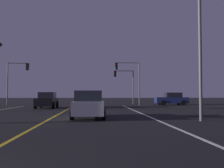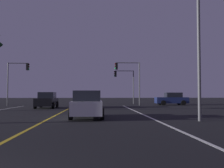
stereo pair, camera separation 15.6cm
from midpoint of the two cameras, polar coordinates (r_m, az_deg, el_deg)
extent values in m
cube|color=silver|center=(15.64, 9.17, -7.67)|extent=(0.16, 35.36, 0.01)
cube|color=gold|center=(15.52, -14.19, -7.68)|extent=(0.16, 35.36, 0.01)
cylinder|color=black|center=(26.87, -13.03, -4.64)|extent=(0.22, 0.68, 0.68)
cylinder|color=black|center=(27.22, -16.78, -4.58)|extent=(0.22, 0.68, 0.68)
cylinder|color=black|center=(29.54, -12.18, -4.43)|extent=(0.22, 0.68, 0.68)
cylinder|color=black|center=(29.86, -15.60, -4.37)|extent=(0.22, 0.68, 0.68)
cube|color=black|center=(28.34, -14.38, -3.86)|extent=(1.80, 4.30, 0.80)
cube|color=black|center=(28.58, -14.27, -2.40)|extent=(1.60, 2.10, 0.64)
cube|color=red|center=(30.31, -12.52, -3.58)|extent=(0.24, 0.08, 0.16)
cube|color=red|center=(30.52, -14.75, -3.55)|extent=(0.24, 0.08, 0.16)
cylinder|color=black|center=(34.71, 11.14, -4.11)|extent=(0.68, 0.22, 0.68)
cylinder|color=black|center=(36.45, 10.42, -4.02)|extent=(0.68, 0.22, 0.68)
cylinder|color=black|center=(35.50, 15.37, -4.03)|extent=(0.68, 0.22, 0.68)
cylinder|color=black|center=(37.20, 14.46, -3.95)|extent=(0.68, 0.22, 0.68)
cube|color=navy|center=(35.93, 12.85, -3.52)|extent=(4.30, 1.80, 0.80)
cube|color=black|center=(35.99, 13.23, -2.36)|extent=(2.10, 1.60, 0.64)
cube|color=red|center=(36.02, 16.34, -3.32)|extent=(0.08, 0.24, 0.16)
cube|color=red|center=(37.15, 15.70, -3.29)|extent=(0.08, 0.24, 0.16)
cylinder|color=black|center=(30.16, -6.73, -4.42)|extent=(0.22, 0.68, 0.68)
cylinder|color=black|center=(30.11, -3.30, -4.43)|extent=(0.22, 0.68, 0.68)
cylinder|color=black|center=(27.46, -7.03, -4.63)|extent=(0.22, 0.68, 0.68)
cylinder|color=black|center=(27.42, -3.26, -4.65)|extent=(0.22, 0.68, 0.68)
cube|color=#B7BABF|center=(28.76, -5.08, -3.89)|extent=(1.80, 4.30, 0.80)
cube|color=black|center=(28.50, -5.08, -2.46)|extent=(1.60, 2.10, 0.64)
cube|color=red|center=(26.68, -6.48, -3.80)|extent=(0.24, 0.08, 0.16)
cube|color=red|center=(26.65, -3.90, -3.81)|extent=(0.24, 0.08, 0.16)
cylinder|color=black|center=(17.68, -8.29, -5.96)|extent=(0.22, 0.68, 0.68)
cylinder|color=black|center=(17.63, -2.41, -5.99)|extent=(0.22, 0.68, 0.68)
cylinder|color=black|center=(15.00, -9.13, -6.62)|extent=(0.22, 0.68, 0.68)
cylinder|color=black|center=(14.94, -2.19, -6.66)|extent=(0.22, 0.68, 0.68)
cube|color=silver|center=(16.27, -5.49, -5.16)|extent=(1.80, 4.30, 0.80)
cube|color=black|center=(16.00, -5.51, -2.63)|extent=(1.60, 2.10, 0.64)
cube|color=red|center=(14.20, -8.20, -5.17)|extent=(0.24, 0.08, 0.16)
cube|color=red|center=(14.16, -3.33, -5.20)|extent=(0.24, 0.08, 0.16)
cylinder|color=#4C4C51|center=(33.86, 5.93, 0.01)|extent=(0.14, 0.14, 5.64)
cylinder|color=#4C4C51|center=(33.87, 3.41, 4.71)|extent=(2.99, 0.10, 0.10)
cube|color=black|center=(33.67, 0.88, 3.97)|extent=(0.28, 0.36, 0.90)
sphere|color=#3A0605|center=(33.69, 0.61, 4.48)|extent=(0.20, 0.20, 0.20)
sphere|color=#3C2706|center=(33.66, 0.61, 3.98)|extent=(0.20, 0.20, 0.20)
sphere|color=#19E059|center=(33.63, 0.61, 3.47)|extent=(0.20, 0.20, 0.20)
cylinder|color=#4C4C51|center=(35.23, -22.26, -0.04)|extent=(0.14, 0.14, 5.49)
cylinder|color=#4C4C51|center=(35.06, -20.29, 4.36)|extent=(2.45, 0.10, 0.10)
cube|color=black|center=(34.69, -18.36, 3.66)|extent=(0.28, 0.36, 0.90)
sphere|color=#3A0605|center=(34.68, -18.10, 4.15)|extent=(0.20, 0.20, 0.20)
sphere|color=#3C2706|center=(34.65, -18.10, 3.66)|extent=(0.20, 0.20, 0.20)
sphere|color=#19E059|center=(34.62, -18.11, 3.17)|extent=(0.20, 0.20, 0.20)
cylinder|color=#4C4C51|center=(39.29, 4.60, -0.72)|extent=(0.14, 0.14, 5.07)
cylinder|color=#4C4C51|center=(39.26, 2.61, 2.91)|extent=(2.73, 0.10, 0.10)
cube|color=black|center=(39.10, 0.63, 2.27)|extent=(0.28, 0.36, 0.90)
sphere|color=#3A0605|center=(39.11, 0.39, 2.71)|extent=(0.20, 0.20, 0.20)
sphere|color=#3C2706|center=(39.09, 0.39, 2.27)|extent=(0.20, 0.20, 0.20)
sphere|color=#19E059|center=(39.06, 0.39, 1.83)|extent=(0.20, 0.20, 0.20)
cylinder|color=#4C4C51|center=(15.30, 18.65, 7.56)|extent=(0.18, 0.18, 8.13)
camera|label=1|loc=(0.08, -93.64, 0.14)|focal=41.30mm
camera|label=2|loc=(0.08, 86.36, -0.14)|focal=41.30mm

